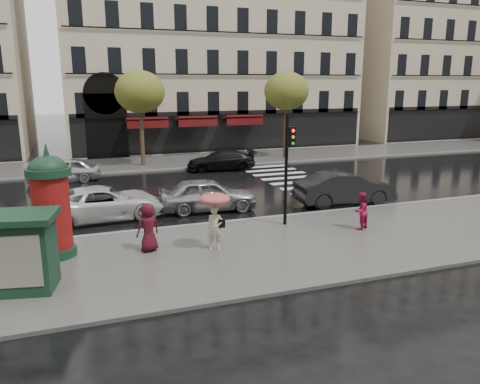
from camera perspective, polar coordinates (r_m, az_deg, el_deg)
name	(u,v)px	position (r m, az deg, el deg)	size (l,w,h in m)	color
ground	(269,245)	(17.36, 3.61, -6.43)	(160.00, 160.00, 0.00)	black
near_sidewalk	(275,248)	(16.91, 4.28, -6.77)	(90.00, 7.00, 0.12)	#474744
far_sidewalk	(169,162)	(35.10, -8.69, 3.61)	(90.00, 6.00, 0.12)	#474744
near_kerb	(242,221)	(19.99, 0.23, -3.53)	(90.00, 0.25, 0.14)	slate
far_kerb	(177,169)	(32.20, -7.66, 2.80)	(90.00, 0.25, 0.14)	slate
zebra_crossing	(299,182)	(28.20, 7.16, 1.20)	(3.60, 11.75, 0.01)	silver
bldg_far_corner	(205,23)	(47.03, -4.32, 19.88)	(26.00, 14.00, 22.90)	#B7A88C
bldg_far_right	(442,33)	(60.79, 23.40, 17.37)	(24.00, 14.00, 22.90)	#B7A88C
tree_far_left	(140,92)	(33.32, -12.11, 11.80)	(3.40, 3.40, 6.64)	#38281C
tree_far_right	(286,91)	(36.47, 5.67, 12.12)	(3.40, 3.40, 6.64)	#38281C
woman_umbrella	(215,212)	(16.16, -3.08, -2.41)	(1.07, 1.07, 2.07)	beige
woman_red	(361,211)	(19.14, 14.49, -2.23)	(0.73, 0.57, 1.50)	#9E1342
man_burgundy	(148,227)	(16.43, -11.14, -4.27)	(0.82, 0.54, 1.69)	#430D17
morris_column	(51,203)	(16.62, -22.06, -1.21)	(1.43, 1.43, 3.85)	#13321F
traffic_light	(288,159)	(18.76, 5.85, 4.07)	(0.33, 0.45, 4.54)	black
newsstand	(24,251)	(14.41, -24.87, -6.54)	(2.11, 1.88, 2.22)	#13321F
car_silver	(207,194)	(21.67, -3.99, -0.29)	(1.83, 4.56, 1.55)	#99999E
car_darkgrey	(345,188)	(23.34, 12.65, 0.46)	(1.70, 4.88, 1.61)	black
car_white	(104,203)	(21.10, -16.23, -1.31)	(2.41, 5.23, 1.45)	silver
car_black	(221,160)	(31.84, -2.33, 3.89)	(1.88, 4.62, 1.34)	black
car_far_silver	(63,170)	(29.84, -20.74, 2.50)	(1.70, 4.23, 1.44)	#B0AFB4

